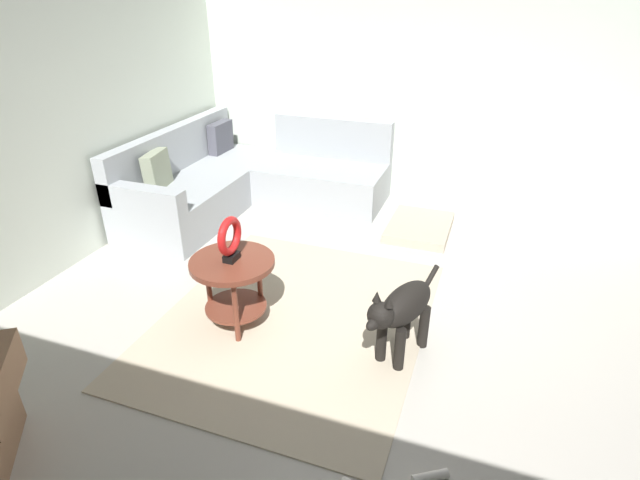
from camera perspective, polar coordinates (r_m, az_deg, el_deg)
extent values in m
cube|color=#B7B2A8|center=(3.61, 6.70, -13.15)|extent=(6.00, 6.00, 0.10)
cube|color=silver|center=(4.51, -32.17, 11.31)|extent=(6.00, 0.12, 2.70)
cube|color=silver|center=(5.74, 14.94, 17.12)|extent=(0.12, 6.00, 2.70)
cube|color=#BCAD93|center=(3.85, -2.96, -8.92)|extent=(2.30, 1.90, 0.01)
cube|color=#9EA3A8|center=(5.71, -12.79, 5.36)|extent=(2.20, 0.85, 0.42)
cube|color=#9EA3A8|center=(5.76, -16.28, 9.79)|extent=(2.20, 0.14, 0.46)
cube|color=#9EA3A8|center=(5.80, 0.29, 6.41)|extent=(0.85, 1.40, 0.42)
cube|color=#9EA3A8|center=(5.98, 1.47, 11.49)|extent=(0.14, 1.40, 0.46)
cube|color=#9EA3A8|center=(4.84, -19.47, 4.48)|extent=(0.16, 0.85, 0.22)
cube|color=#4C4C56|center=(6.30, -11.15, 11.23)|extent=(0.38, 0.14, 0.38)
cube|color=gray|center=(5.32, -17.92, 7.43)|extent=(0.40, 0.21, 0.39)
cylinder|color=brown|center=(3.59, -9.90, -2.52)|extent=(0.60, 0.60, 0.04)
cylinder|color=brown|center=(3.78, -9.45, -7.39)|extent=(0.45, 0.45, 0.02)
cylinder|color=brown|center=(3.83, -12.42, -5.45)|extent=(0.04, 0.04, 0.50)
cylinder|color=brown|center=(3.55, -9.48, -8.02)|extent=(0.04, 0.04, 0.50)
cylinder|color=brown|center=(3.82, -6.80, -5.01)|extent=(0.04, 0.04, 0.50)
cube|color=black|center=(3.57, -9.96, -1.89)|extent=(0.12, 0.08, 0.05)
torus|color=red|center=(3.49, -10.17, 0.44)|extent=(0.28, 0.06, 0.28)
cube|color=#B2A38E|center=(5.22, 11.17, 1.42)|extent=(0.80, 0.60, 0.09)
cylinder|color=black|center=(3.37, 8.97, -12.11)|extent=(0.07, 0.07, 0.32)
cylinder|color=black|center=(3.42, 6.95, -11.21)|extent=(0.07, 0.07, 0.32)
cylinder|color=black|center=(3.59, 11.63, -9.57)|extent=(0.07, 0.07, 0.32)
cylinder|color=black|center=(3.64, 9.70, -8.78)|extent=(0.07, 0.07, 0.32)
ellipsoid|color=black|center=(3.36, 9.66, -7.08)|extent=(0.56, 0.38, 0.24)
sphere|color=black|center=(3.11, 6.88, -8.45)|extent=(0.17, 0.17, 0.17)
ellipsoid|color=black|center=(3.07, 6.05, -9.41)|extent=(0.14, 0.11, 0.07)
cone|color=black|center=(3.03, 7.81, -6.90)|extent=(0.06, 0.06, 0.07)
cone|color=black|center=(3.07, 6.40, -6.31)|extent=(0.06, 0.06, 0.07)
cylinder|color=black|center=(3.57, 12.29, -4.33)|extent=(0.20, 0.10, 0.16)
cylinder|color=silver|center=(2.90, 12.35, -24.65)|extent=(0.15, 0.19, 0.05)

